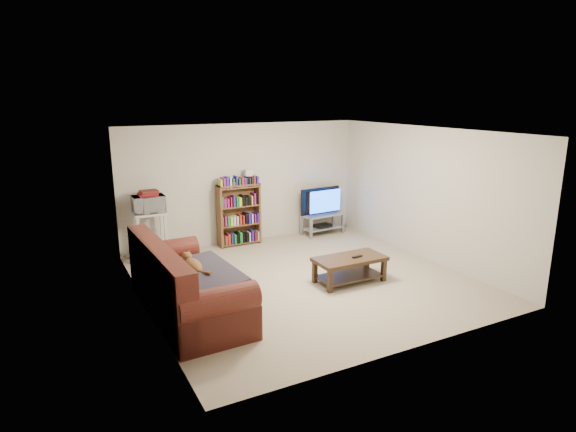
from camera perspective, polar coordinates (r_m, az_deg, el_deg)
floor at (r=7.93m, az=2.00°, el=-7.58°), size 5.00×5.00×0.00m
ceiling at (r=7.39m, az=2.16°, el=10.00°), size 5.00×5.00×0.00m
wall_back at (r=9.77m, az=-5.19°, el=3.86°), size 5.00×0.00×5.00m
wall_front at (r=5.61m, az=14.81°, el=-4.30°), size 5.00×0.00×5.00m
wall_left at (r=6.73m, az=-16.79°, el=-1.38°), size 0.00×5.00×5.00m
wall_right at (r=9.04m, az=16.00°, el=2.54°), size 0.00×5.00×5.00m
sofa at (r=6.78m, az=-12.45°, el=-8.55°), size 1.14×2.45×1.03m
blanket at (r=6.60m, az=-10.50°, el=-6.87°), size 1.07×1.31×0.20m
cat at (r=6.78m, az=-11.14°, el=-5.80°), size 0.29×0.67×0.20m
coffee_table at (r=7.81m, az=7.31°, el=-5.75°), size 1.15×0.57×0.42m
remote at (r=7.78m, az=8.19°, el=-4.78°), size 0.19×0.08×0.02m
tv_stand at (r=10.40m, az=4.11°, el=-0.52°), size 0.93×0.48×0.45m
television at (r=10.30m, az=4.15°, el=1.76°), size 0.98×0.21×0.56m
dvd_player at (r=10.43m, az=4.10°, el=-1.15°), size 0.38×0.28×0.06m
bookshelf at (r=9.63m, az=-5.84°, el=0.27°), size 0.85×0.27×1.23m
shelf_clutter at (r=9.53m, az=-5.42°, el=4.46°), size 0.63×0.19×0.28m
microwave_stand at (r=9.03m, az=-15.99°, el=-1.57°), size 0.56×0.41×0.89m
microwave at (r=8.92m, az=-16.20°, el=1.37°), size 0.55×0.38×0.31m
game_boxes at (r=8.88m, az=-16.27°, el=2.49°), size 0.33×0.29×0.05m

